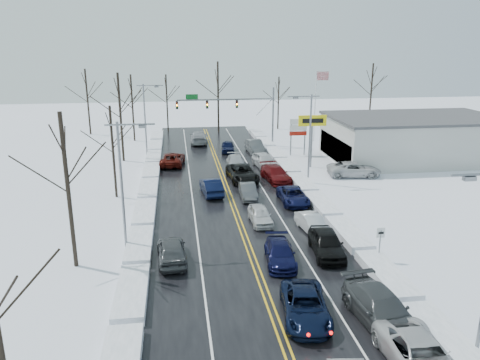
{
  "coord_description": "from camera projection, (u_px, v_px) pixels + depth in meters",
  "views": [
    {
      "loc": [
        -4.76,
        -34.64,
        13.96
      ],
      "look_at": [
        0.54,
        3.54,
        2.5
      ],
      "focal_mm": 35.0,
      "sensor_mm": 36.0,
      "label": 1
    }
  ],
  "objects": [
    {
      "name": "tree_far_d",
      "position": [
        279.0,
        93.0,
        75.83
      ],
      "size": [
        3.4,
        3.4,
        8.5
      ],
      "color": "#2D231C",
      "rests_on": "ground"
    },
    {
      "name": "oncoming_car_1",
      "position": [
        173.0,
        165.0,
        54.88
      ],
      "size": [
        3.16,
        5.7,
        1.51
      ],
      "primitive_type": "imported",
      "rotation": [
        0.0,
        0.0,
        3.02
      ],
      "color": "#4F100A",
      "rests_on": "ground"
    },
    {
      "name": "ground",
      "position": [
        239.0,
        223.0,
        37.49
      ],
      "size": [
        160.0,
        160.0,
        0.0
      ],
      "primitive_type": "plane",
      "color": "white",
      "rests_on": "ground"
    },
    {
      "name": "queued_car_8",
      "position": [
        228.0,
        152.0,
        61.4
      ],
      "size": [
        2.06,
        4.29,
        1.41
      ],
      "primitive_type": "imported",
      "rotation": [
        0.0,
        0.0,
        -0.1
      ],
      "color": "black",
      "rests_on": "ground"
    },
    {
      "name": "tree_left_e",
      "position": [
        132.0,
        95.0,
        66.46
      ],
      "size": [
        3.8,
        3.8,
        9.5
      ],
      "color": "#2D231C",
      "rests_on": "ground"
    },
    {
      "name": "tree_far_c",
      "position": [
        218.0,
        83.0,
        72.59
      ],
      "size": [
        4.4,
        4.4,
        11.0
      ],
      "color": "#2D231C",
      "rests_on": "ground"
    },
    {
      "name": "queued_car_13",
      "position": [
        312.0,
        231.0,
        35.76
      ],
      "size": [
        1.89,
        4.15,
        1.32
      ],
      "primitive_type": "imported",
      "rotation": [
        0.0,
        0.0,
        0.13
      ],
      "color": "silver",
      "rests_on": "ground"
    },
    {
      "name": "snow_bank_right",
      "position": [
        323.0,
        210.0,
        40.39
      ],
      "size": [
        1.73,
        72.0,
        0.59
      ],
      "primitive_type": "cube",
      "color": "white",
      "rests_on": "ground"
    },
    {
      "name": "used_vehicles_sign",
      "position": [
        298.0,
        129.0,
        58.82
      ],
      "size": [
        2.2,
        0.22,
        4.65
      ],
      "color": "slate",
      "rests_on": "ground"
    },
    {
      "name": "streetlight_sw",
      "position": [
        124.0,
        177.0,
        31.09
      ],
      "size": [
        3.2,
        0.25,
        9.0
      ],
      "color": "slate",
      "rests_on": "ground"
    },
    {
      "name": "tree_far_b",
      "position": [
        167.0,
        92.0,
        73.84
      ],
      "size": [
        3.6,
        3.6,
        9.0
      ],
      "color": "#2D231C",
      "rests_on": "ground"
    },
    {
      "name": "tree_far_a",
      "position": [
        87.0,
        89.0,
        71.11
      ],
      "size": [
        4.0,
        4.0,
        10.0
      ],
      "color": "#2D231C",
      "rests_on": "ground"
    },
    {
      "name": "streetlight_nw",
      "position": [
        146.0,
        114.0,
        57.67
      ],
      "size": [
        3.2,
        0.25,
        9.0
      ],
      "color": "slate",
      "rests_on": "ground"
    },
    {
      "name": "oncoming_car_0",
      "position": [
        211.0,
        194.0,
        44.46
      ],
      "size": [
        2.1,
        4.86,
        1.55
      ],
      "primitive_type": "imported",
      "rotation": [
        0.0,
        0.0,
        3.24
      ],
      "color": "black",
      "rests_on": "ground"
    },
    {
      "name": "tree_far_e",
      "position": [
        372.0,
        83.0,
        78.02
      ],
      "size": [
        4.2,
        4.2,
        10.5
      ],
      "color": "#2D231C",
      "rests_on": "ground"
    },
    {
      "name": "queued_car_4",
      "position": [
        260.0,
        223.0,
        37.42
      ],
      "size": [
        1.69,
        4.01,
        1.35
      ],
      "primitive_type": "imported",
      "rotation": [
        0.0,
        0.0,
        0.02
      ],
      "color": "silver",
      "rests_on": "ground"
    },
    {
      "name": "snow_bank_left",
      "position": [
        145.0,
        218.0,
        38.39
      ],
      "size": [
        1.73,
        72.0,
        0.59
      ],
      "primitive_type": "cube",
      "color": "white",
      "rests_on": "ground"
    },
    {
      "name": "oncoming_car_2",
      "position": [
        199.0,
        143.0,
        66.56
      ],
      "size": [
        2.55,
        5.93,
        1.7
      ],
      "primitive_type": "imported",
      "rotation": [
        0.0,
        0.0,
        3.11
      ],
      "color": "#93959A",
      "rests_on": "ground"
    },
    {
      "name": "flagpole",
      "position": [
        316.0,
        100.0,
        66.28
      ],
      "size": [
        1.87,
        1.2,
        10.0
      ],
      "color": "silver",
      "rests_on": "ground"
    },
    {
      "name": "queued_car_5",
      "position": [
        248.0,
        198.0,
        43.37
      ],
      "size": [
        1.49,
        4.07,
        1.33
      ],
      "primitive_type": "imported",
      "rotation": [
        0.0,
        0.0,
        -0.02
      ],
      "color": "#44464A",
      "rests_on": "ground"
    },
    {
      "name": "tree_left_b",
      "position": [
        65.0,
        161.0,
        28.29
      ],
      "size": [
        4.0,
        4.0,
        10.0
      ],
      "color": "#2D231C",
      "rests_on": "ground"
    },
    {
      "name": "queued_car_7",
      "position": [
        236.0,
        168.0,
        53.49
      ],
      "size": [
        2.27,
        5.03,
        1.43
      ],
      "primitive_type": "imported",
      "rotation": [
        0.0,
        0.0,
        -0.06
      ],
      "color": "#AFB2B7",
      "rests_on": "ground"
    },
    {
      "name": "queued_car_11",
      "position": [
        380.0,
        324.0,
        24.08
      ],
      "size": [
        2.88,
        5.99,
        1.68
      ],
      "primitive_type": "imported",
      "rotation": [
        0.0,
        0.0,
        0.09
      ],
      "color": "#3A3D3F",
      "rests_on": "ground"
    },
    {
      "name": "queued_car_6",
      "position": [
        242.0,
        180.0,
        48.83
      ],
      "size": [
        3.11,
        6.0,
        1.62
      ],
      "primitive_type": "imported",
      "rotation": [
        0.0,
        0.0,
        0.07
      ],
      "color": "black",
      "rests_on": "ground"
    },
    {
      "name": "tires_plus_sign",
      "position": [
        312.0,
        124.0,
        52.64
      ],
      "size": [
        3.2,
        0.34,
        6.0
      ],
      "color": "slate",
      "rests_on": "ground"
    },
    {
      "name": "queued_car_15",
      "position": [
        275.0,
        181.0,
        48.68
      ],
      "size": [
        2.84,
        5.57,
        1.55
      ],
      "primitive_type": "imported",
      "rotation": [
        0.0,
        0.0,
        0.13
      ],
      "color": "#510A0C",
      "rests_on": "ground"
    },
    {
      "name": "parked_car_2",
      "position": [
        333.0,
        155.0,
        59.83
      ],
      "size": [
        1.73,
        4.19,
        1.42
      ],
      "primitive_type": "imported",
      "rotation": [
        0.0,
        0.0,
        3.15
      ],
      "color": "black",
      "rests_on": "ground"
    },
    {
      "name": "queued_car_16",
      "position": [
        264.0,
        167.0,
        53.89
      ],
      "size": [
        2.55,
        5.1,
        1.67
      ],
      "primitive_type": "imported",
      "rotation": [
        0.0,
        0.0,
        0.12
      ],
      "color": "silver",
      "rests_on": "ground"
    },
    {
      "name": "queued_car_14",
      "position": [
        293.0,
        203.0,
        42.07
      ],
      "size": [
        2.29,
        4.91,
        1.36
      ],
      "primitive_type": "imported",
      "rotation": [
        0.0,
        0.0,
        -0.01
      ],
      "color": "#0B0E33",
      "rests_on": "ground"
    },
    {
      "name": "queued_car_17",
      "position": [
        255.0,
        153.0,
        60.8
      ],
      "size": [
        2.08,
        5.21,
        1.69
      ],
      "primitive_type": "imported",
      "rotation": [
        0.0,
        0.0,
        0.06
      ],
      "color": "#46494B",
      "rests_on": "ground"
    },
    {
      "name": "oncoming_car_3",
      "position": [
        172.0,
        261.0,
        30.9
      ],
      "size": [
        2.12,
        4.72,
        1.57
      ],
      "primitive_type": "imported",
      "rotation": [
        0.0,
        0.0,
        3.2
      ],
      "color": "#3F4144",
      "rests_on": "ground"
    },
    {
      "name": "queued_car_3",
      "position": [
        280.0,
        263.0,
        30.71
      ],
      "size": [
        2.3,
        4.72,
        1.32
      ],
      "primitive_type": "imported",
      "rotation": [
        0.0,
        0.0,
        -0.1
      ],
      "color": "black",
      "rests_on": "ground"
    },
    {
      "name": "traffic_signal_mast",
      "position": [
        236.0,
        107.0,
        62.96
      ],
      "size": [
        13.28,
        0.39,
        8.0
      ],
      "color": "slate",
      "rests_on": "ground"
    },
    {
      "name": "streetlight_ne",
      "position": [
        308.0,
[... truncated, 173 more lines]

